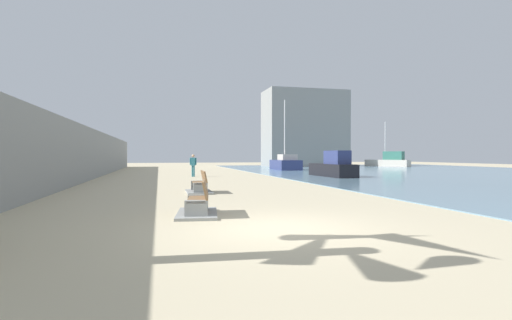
{
  "coord_description": "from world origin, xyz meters",
  "views": [
    {
      "loc": [
        -2.63,
        -8.53,
        1.69
      ],
      "look_at": [
        3.8,
        17.19,
        1.35
      ],
      "focal_mm": 27.21,
      "sensor_mm": 36.0,
      "label": 1
    }
  ],
  "objects_px": {
    "person_walking": "(193,164)",
    "boat_nearest": "(286,163)",
    "boat_far_right": "(389,161)",
    "boat_distant": "(333,167)",
    "bench_near": "(198,207)",
    "bench_far": "(199,187)"
  },
  "relations": [
    {
      "from": "person_walking",
      "to": "boat_far_right",
      "type": "bearing_deg",
      "value": 33.09
    },
    {
      "from": "boat_far_right",
      "to": "person_walking",
      "type": "bearing_deg",
      "value": -146.91
    },
    {
      "from": "person_walking",
      "to": "boat_far_right",
      "type": "xyz_separation_m",
      "value": [
        29.84,
        19.45,
        -0.18
      ]
    },
    {
      "from": "person_walking",
      "to": "bench_near",
      "type": "bearing_deg",
      "value": -94.42
    },
    {
      "from": "bench_far",
      "to": "boat_nearest",
      "type": "height_order",
      "value": "boat_nearest"
    },
    {
      "from": "bench_far",
      "to": "boat_far_right",
      "type": "distance_m",
      "value": 44.66
    },
    {
      "from": "bench_far",
      "to": "boat_nearest",
      "type": "bearing_deg",
      "value": 63.38
    },
    {
      "from": "boat_nearest",
      "to": "bench_far",
      "type": "bearing_deg",
      "value": -116.62
    },
    {
      "from": "boat_nearest",
      "to": "boat_far_right",
      "type": "relative_size",
      "value": 1.21
    },
    {
      "from": "boat_distant",
      "to": "bench_near",
      "type": "bearing_deg",
      "value": -125.9
    },
    {
      "from": "person_walking",
      "to": "boat_nearest",
      "type": "relative_size",
      "value": 0.22
    },
    {
      "from": "bench_near",
      "to": "bench_far",
      "type": "relative_size",
      "value": 1.06
    },
    {
      "from": "bench_near",
      "to": "boat_far_right",
      "type": "height_order",
      "value": "boat_far_right"
    },
    {
      "from": "boat_nearest",
      "to": "boat_distant",
      "type": "relative_size",
      "value": 1.48
    },
    {
      "from": "bench_near",
      "to": "person_walking",
      "type": "relative_size",
      "value": 1.28
    },
    {
      "from": "person_walking",
      "to": "boat_distant",
      "type": "xyz_separation_m",
      "value": [
        10.43,
        -3.02,
        -0.25
      ]
    },
    {
      "from": "bench_near",
      "to": "boat_distant",
      "type": "xyz_separation_m",
      "value": [
        11.94,
        16.49,
        0.53
      ]
    },
    {
      "from": "bench_far",
      "to": "boat_far_right",
      "type": "height_order",
      "value": "boat_far_right"
    },
    {
      "from": "boat_nearest",
      "to": "person_walking",
      "type": "bearing_deg",
      "value": -135.46
    },
    {
      "from": "bench_near",
      "to": "boat_nearest",
      "type": "bearing_deg",
      "value": 67.34
    },
    {
      "from": "bench_far",
      "to": "boat_far_right",
      "type": "xyz_separation_m",
      "value": [
        30.66,
        32.47,
        0.61
      ]
    },
    {
      "from": "boat_nearest",
      "to": "boat_far_right",
      "type": "height_order",
      "value": "boat_nearest"
    }
  ]
}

